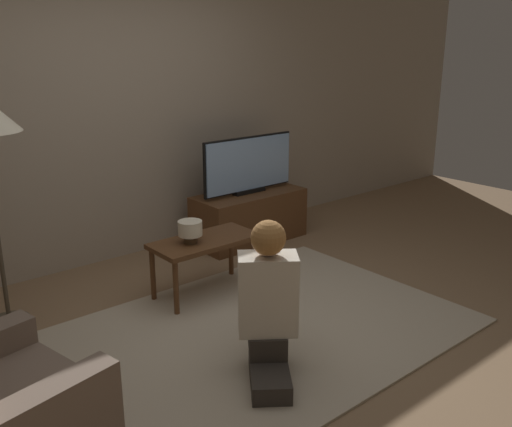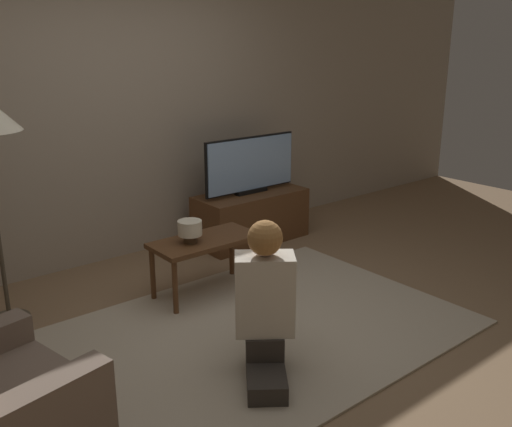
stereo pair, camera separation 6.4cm
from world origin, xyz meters
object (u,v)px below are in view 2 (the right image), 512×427
Objects in this scene: table_lamp at (190,229)px; person_kneeling at (265,298)px; coffee_table at (205,246)px; tv at (251,165)px.

person_kneeling is at bearing -101.39° from table_lamp.
coffee_table is 4.58× the size of table_lamp.
person_kneeling is at bearing -126.90° from tv.
table_lamp is at bearing -179.76° from coffee_table.
coffee_table is at bearing 0.24° from table_lamp.
table_lamp is (-0.13, -0.00, 0.16)m from coffee_table.
tv is 1.25× the size of coffee_table.
coffee_table is at bearing -70.61° from person_kneeling.
person_kneeling is at bearing -107.57° from coffee_table.
tv is 1.10× the size of person_kneeling.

